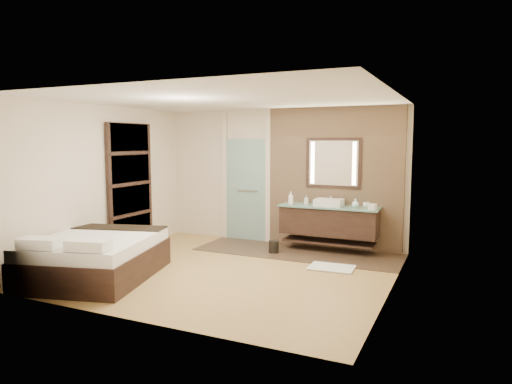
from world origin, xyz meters
The scene contains 15 objects.
floor centered at (0.00, 0.00, 0.00)m, with size 5.00×5.00×0.00m, color #A98547.
tile_strip centered at (0.60, 1.60, 0.01)m, with size 3.80×1.30×0.01m, color #3C2F20.
stone_wall centered at (1.10, 2.21, 1.35)m, with size 2.60×0.08×2.70m, color tan.
vanity centered at (1.10, 1.92, 0.58)m, with size 1.85×0.55×0.88m.
mirror_unit centered at (1.10, 2.16, 1.65)m, with size 1.06×0.04×0.96m.
frosted_door centered at (-0.75, 2.20, 1.14)m, with size 1.10×0.12×2.70m.
shoji_partition centered at (-2.43, 0.60, 1.21)m, with size 0.06×1.20×2.40m.
bed centered at (-1.65, -1.16, 0.32)m, with size 2.06×2.35×0.77m.
bath_mat centered at (1.46, 0.81, 0.02)m, with size 0.72×0.50×0.02m, color white.
waste_bin centered at (0.22, 1.37, 0.12)m, with size 0.19×0.19×0.24m, color black.
tissue_box centered at (1.92, 1.78, 0.92)m, with size 0.12×0.12×0.10m, color white.
soap_bottle_a centered at (0.39, 1.79, 0.99)m, with size 0.10×0.10×0.25m, color white.
soap_bottle_b centered at (0.63, 2.00, 0.95)m, with size 0.08×0.08×0.17m, color #B2B2B2.
soap_bottle_c centered at (1.59, 1.89, 0.95)m, with size 0.13×0.13×0.16m, color #BFF1F0.
cup centered at (1.79, 1.94, 0.92)m, with size 0.13×0.13×0.10m, color white.
Camera 1 is at (3.35, -6.27, 2.06)m, focal length 32.00 mm.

